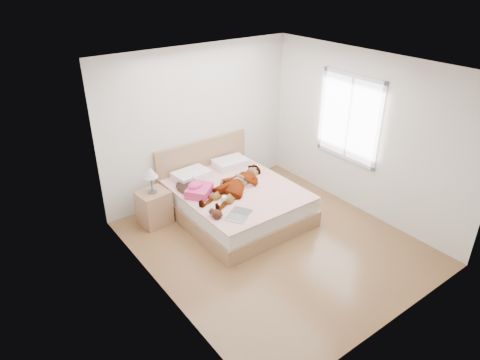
{
  "coord_description": "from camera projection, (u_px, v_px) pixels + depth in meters",
  "views": [
    {
      "loc": [
        -3.53,
        -3.9,
        3.77
      ],
      "look_at": [
        0.0,
        0.85,
        0.7
      ],
      "focal_mm": 32.0,
      "sensor_mm": 36.0,
      "label": 1
    }
  ],
  "objects": [
    {
      "name": "towel",
      "position": [
        198.0,
        189.0,
        6.6
      ],
      "size": [
        0.54,
        0.53,
        0.22
      ],
      "color": "#D1387B",
      "rests_on": "bed"
    },
    {
      "name": "phone",
      "position": [
        195.0,
        178.0,
        6.75
      ],
      "size": [
        0.08,
        0.1,
        0.05
      ],
      "primitive_type": "cube",
      "rotation": [
        0.44,
        0.0,
        0.42
      ],
      "color": "silver",
      "rests_on": "bed"
    },
    {
      "name": "plush_toy",
      "position": [
        216.0,
        213.0,
        6.03
      ],
      "size": [
        0.19,
        0.24,
        0.12
      ],
      "color": "black",
      "rests_on": "bed"
    },
    {
      "name": "nightstand",
      "position": [
        154.0,
        205.0,
        6.72
      ],
      "size": [
        0.5,
        0.45,
        0.98
      ],
      "color": "brown",
      "rests_on": "ground"
    },
    {
      "name": "woman",
      "position": [
        236.0,
        183.0,
        6.76
      ],
      "size": [
        1.64,
        1.16,
        0.21
      ],
      "primitive_type": "imported",
      "rotation": [
        0.0,
        0.0,
        -1.15
      ],
      "color": "white",
      "rests_on": "bed"
    },
    {
      "name": "coffee_mug",
      "position": [
        225.0,
        199.0,
        6.4
      ],
      "size": [
        0.14,
        0.1,
        0.1
      ],
      "color": "white",
      "rests_on": "bed"
    },
    {
      "name": "bed",
      "position": [
        233.0,
        199.0,
        6.99
      ],
      "size": [
        1.8,
        2.08,
        1.0
      ],
      "color": "brown",
      "rests_on": "ground"
    },
    {
      "name": "hair",
      "position": [
        190.0,
        186.0,
        6.81
      ],
      "size": [
        0.48,
        0.57,
        0.08
      ],
      "primitive_type": "ellipsoid",
      "rotation": [
        0.0,
        0.0,
        -0.1
      ],
      "color": "black",
      "rests_on": "bed"
    },
    {
      "name": "ground",
      "position": [
        274.0,
        243.0,
        6.38
      ],
      "size": [
        4.0,
        4.0,
        0.0
      ],
      "primitive_type": "plane",
      "color": "#4B2A17",
      "rests_on": "ground"
    },
    {
      "name": "magazine",
      "position": [
        239.0,
        214.0,
        6.11
      ],
      "size": [
        0.51,
        0.46,
        0.03
      ],
      "color": "silver",
      "rests_on": "bed"
    },
    {
      "name": "room_shell",
      "position": [
        349.0,
        118.0,
        6.84
      ],
      "size": [
        4.0,
        4.0,
        4.0
      ],
      "color": "white",
      "rests_on": "ground"
    }
  ]
}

